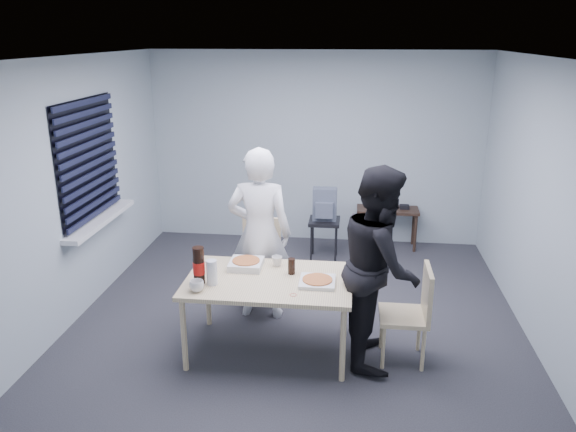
# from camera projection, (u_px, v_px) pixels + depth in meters

# --- Properties ---
(room) EXTENTS (5.00, 5.00, 5.00)m
(room) POSITION_uv_depth(u_px,v_px,m) (92.00, 170.00, 5.86)
(room) COLOR #2A292D
(room) RESTS_ON ground
(dining_table) EXTENTS (1.48, 0.94, 0.72)m
(dining_table) POSITION_uv_depth(u_px,v_px,m) (269.00, 285.00, 5.01)
(dining_table) COLOR beige
(dining_table) RESTS_ON ground
(chair_far) EXTENTS (0.42, 0.42, 0.89)m
(chair_far) POSITION_uv_depth(u_px,v_px,m) (261.00, 253.00, 6.12)
(chair_far) COLOR beige
(chair_far) RESTS_ON ground
(chair_right) EXTENTS (0.42, 0.42, 0.89)m
(chair_right) POSITION_uv_depth(u_px,v_px,m) (414.00, 308.00, 4.90)
(chair_right) COLOR beige
(chair_right) RESTS_ON ground
(person_white) EXTENTS (0.65, 0.42, 1.77)m
(person_white) POSITION_uv_depth(u_px,v_px,m) (260.00, 234.00, 5.61)
(person_white) COLOR white
(person_white) RESTS_ON ground
(person_black) EXTENTS (0.47, 0.86, 1.77)m
(person_black) POSITION_uv_depth(u_px,v_px,m) (380.00, 266.00, 4.85)
(person_black) COLOR black
(person_black) RESTS_ON ground
(side_table) EXTENTS (0.82, 0.37, 0.55)m
(side_table) POSITION_uv_depth(u_px,v_px,m) (387.00, 214.00, 7.58)
(side_table) COLOR #37241C
(side_table) RESTS_ON ground
(stool) EXTENTS (0.39, 0.39, 0.54)m
(stool) POSITION_uv_depth(u_px,v_px,m) (324.00, 228.00, 7.17)
(stool) COLOR black
(stool) RESTS_ON ground
(backpack) EXTENTS (0.30, 0.22, 0.42)m
(backpack) POSITION_uv_depth(u_px,v_px,m) (325.00, 205.00, 7.06)
(backpack) COLOR slate
(backpack) RESTS_ON stool
(pizza_box_a) EXTENTS (0.30, 0.30, 0.08)m
(pizza_box_a) POSITION_uv_depth(u_px,v_px,m) (246.00, 264.00, 5.22)
(pizza_box_a) COLOR silver
(pizza_box_a) RESTS_ON dining_table
(pizza_box_b) EXTENTS (0.31, 0.31, 0.04)m
(pizza_box_b) POSITION_uv_depth(u_px,v_px,m) (317.00, 281.00, 4.89)
(pizza_box_b) COLOR silver
(pizza_box_b) RESTS_ON dining_table
(mug_a) EXTENTS (0.17, 0.17, 0.10)m
(mug_a) POSITION_uv_depth(u_px,v_px,m) (197.00, 286.00, 4.74)
(mug_a) COLOR silver
(mug_a) RESTS_ON dining_table
(mug_b) EXTENTS (0.10, 0.10, 0.09)m
(mug_b) POSITION_uv_depth(u_px,v_px,m) (277.00, 261.00, 5.26)
(mug_b) COLOR silver
(mug_b) RESTS_ON dining_table
(cola_glass) EXTENTS (0.08, 0.08, 0.15)m
(cola_glass) POSITION_uv_depth(u_px,v_px,m) (292.00, 266.00, 5.07)
(cola_glass) COLOR black
(cola_glass) RESTS_ON dining_table
(soda_bottle) EXTENTS (0.11, 0.11, 0.33)m
(soda_bottle) POSITION_uv_depth(u_px,v_px,m) (199.00, 266.00, 4.86)
(soda_bottle) COLOR black
(soda_bottle) RESTS_ON dining_table
(plastic_cups) EXTENTS (0.12, 0.12, 0.22)m
(plastic_cups) POSITION_uv_depth(u_px,v_px,m) (212.00, 272.00, 4.85)
(plastic_cups) COLOR silver
(plastic_cups) RESTS_ON dining_table
(rubber_band) EXTENTS (0.06, 0.06, 0.00)m
(rubber_band) POSITION_uv_depth(u_px,v_px,m) (293.00, 295.00, 4.68)
(rubber_band) COLOR red
(rubber_band) RESTS_ON dining_table
(papers) EXTENTS (0.31, 0.35, 0.00)m
(papers) POSITION_uv_depth(u_px,v_px,m) (377.00, 208.00, 7.58)
(papers) COLOR white
(papers) RESTS_ON side_table
(black_box) EXTENTS (0.15, 0.13, 0.05)m
(black_box) POSITION_uv_depth(u_px,v_px,m) (404.00, 207.00, 7.54)
(black_box) COLOR black
(black_box) RESTS_ON side_table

